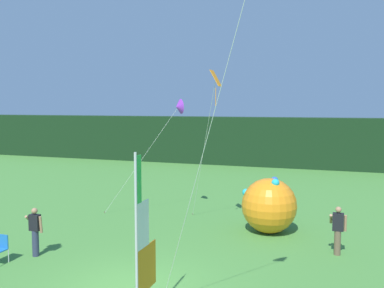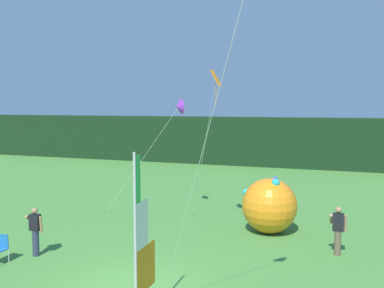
% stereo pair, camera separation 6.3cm
% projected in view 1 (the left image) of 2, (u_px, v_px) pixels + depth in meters
% --- Properties ---
extents(distant_treeline, '(80.00, 2.40, 4.02)m').
position_uv_depth(distant_treeline, '(272.00, 142.00, 34.97)').
color(distant_treeline, black).
rests_on(distant_treeline, ground).
extents(banner_flag, '(0.06, 1.03, 4.00)m').
position_uv_depth(banner_flag, '(142.00, 243.00, 9.50)').
color(banner_flag, '#B7B7BC').
rests_on(banner_flag, ground).
extents(person_near_banner, '(0.55, 0.48, 1.63)m').
position_uv_depth(person_near_banner, '(35.00, 230.00, 13.98)').
color(person_near_banner, '#2D334C').
rests_on(person_near_banner, ground).
extents(person_mid_field, '(0.55, 0.48, 1.65)m').
position_uv_depth(person_mid_field, '(338.00, 229.00, 14.10)').
color(person_mid_field, brown).
rests_on(person_mid_field, ground).
extents(inflatable_balloon, '(2.20, 2.16, 2.22)m').
position_uv_depth(inflatable_balloon, '(269.00, 205.00, 16.58)').
color(inflatable_balloon, orange).
rests_on(inflatable_balloon, ground).
extents(kite_purple_delta_0, '(3.75, 1.17, 5.30)m').
position_uv_depth(kite_purple_delta_0, '(178.00, 107.00, 18.89)').
color(kite_purple_delta_0, brown).
rests_on(kite_purple_delta_0, ground).
extents(kite_orange_diamond_1, '(1.94, 2.57, 6.35)m').
position_uv_depth(kite_orange_diamond_1, '(214.00, 89.00, 16.28)').
color(kite_orange_diamond_1, brown).
rests_on(kite_orange_diamond_1, ground).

